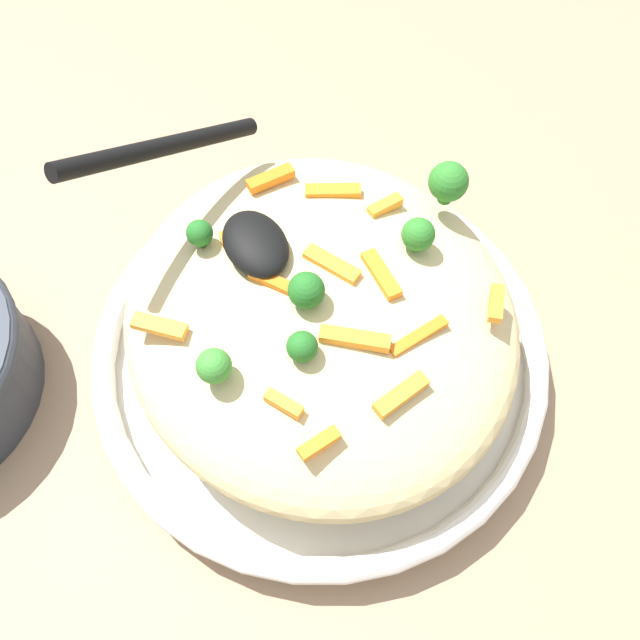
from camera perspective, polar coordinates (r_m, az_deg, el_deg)
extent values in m
plane|color=#9E7F60|center=(0.53, 0.00, -3.65)|extent=(2.40, 2.40, 0.00)
cylinder|color=white|center=(0.52, 0.00, -3.14)|extent=(0.31, 0.31, 0.02)
torus|color=white|center=(0.50, 0.00, -2.17)|extent=(0.33, 0.33, 0.02)
torus|color=black|center=(0.50, 0.00, -1.99)|extent=(0.33, 0.33, 0.00)
ellipsoid|color=#DBC689|center=(0.46, 0.00, 0.30)|extent=(0.28, 0.26, 0.08)
cube|color=orange|center=(0.43, -13.34, -0.50)|extent=(0.03, 0.03, 0.01)
cube|color=orange|center=(0.42, 8.25, -1.38)|extent=(0.01, 0.04, 0.01)
cube|color=orange|center=(0.44, 1.00, 4.67)|extent=(0.04, 0.03, 0.01)
cube|color=orange|center=(0.43, -3.97, 3.20)|extent=(0.03, 0.02, 0.01)
cube|color=orange|center=(0.48, 5.47, 9.50)|extent=(0.01, 0.03, 0.01)
cube|color=orange|center=(0.40, -3.06, -7.03)|extent=(0.02, 0.02, 0.01)
cube|color=orange|center=(0.46, -6.39, 7.18)|extent=(0.01, 0.03, 0.01)
cube|color=orange|center=(0.44, 5.15, 3.77)|extent=(0.04, 0.01, 0.01)
cube|color=orange|center=(0.44, 14.57, 1.36)|extent=(0.03, 0.02, 0.01)
cube|color=orange|center=(0.49, -4.17, 11.77)|extent=(0.01, 0.03, 0.01)
cube|color=orange|center=(0.40, 6.83, -6.24)|extent=(0.02, 0.04, 0.01)
cube|color=orange|center=(0.41, 2.84, -1.63)|extent=(0.03, 0.04, 0.01)
cube|color=orange|center=(0.39, -0.08, -10.32)|extent=(0.01, 0.03, 0.01)
cube|color=orange|center=(0.48, 1.10, 10.78)|extent=(0.03, 0.04, 0.01)
cylinder|color=#205B1C|center=(0.46, -9.90, 6.51)|extent=(0.01, 0.01, 0.01)
sphere|color=#236B23|center=(0.45, -10.07, 7.20)|extent=(0.02, 0.02, 0.02)
cylinder|color=#377928|center=(0.41, -8.69, -4.49)|extent=(0.01, 0.01, 0.01)
sphere|color=#3D8E33|center=(0.40, -8.89, -3.83)|extent=(0.02, 0.02, 0.02)
cylinder|color=#296820|center=(0.46, 8.26, 5.97)|extent=(0.01, 0.01, 0.01)
sphere|color=#2D7A28|center=(0.45, 8.45, 6.84)|extent=(0.02, 0.02, 0.02)
cylinder|color=#296820|center=(0.49, 10.45, 10.24)|extent=(0.01, 0.01, 0.01)
sphere|color=#2D7A28|center=(0.47, 10.73, 11.34)|extent=(0.03, 0.03, 0.03)
cylinder|color=#205B1C|center=(0.41, -1.48, -2.84)|extent=(0.01, 0.01, 0.00)
sphere|color=#236B23|center=(0.40, -1.51, -2.24)|extent=(0.02, 0.02, 0.02)
cylinder|color=#205B1C|center=(0.42, -1.13, 1.67)|extent=(0.01, 0.01, 0.01)
sphere|color=#236B23|center=(0.41, -1.15, 2.51)|extent=(0.02, 0.02, 0.02)
ellipsoid|color=black|center=(0.44, -5.44, 6.40)|extent=(0.06, 0.04, 0.02)
cylinder|color=black|center=(0.45, -12.88, 14.02)|extent=(0.07, 0.15, 0.09)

